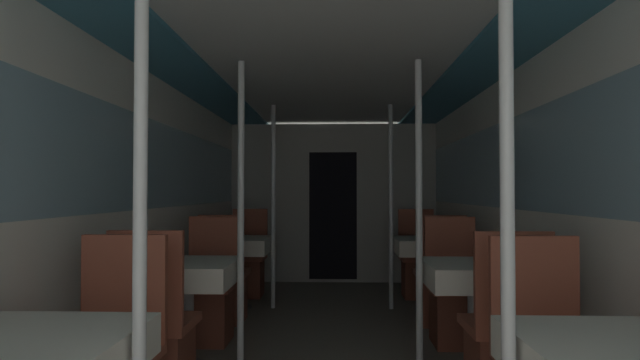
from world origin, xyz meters
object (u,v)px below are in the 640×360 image
at_px(support_pole_left_1, 241,214).
at_px(chair_right_far_1, 455,305).
at_px(dining_table_right_2, 427,249).
at_px(chair_right_far_2, 418,270).
at_px(support_pole_right_0, 508,238).
at_px(support_pole_right_2, 391,206).
at_px(dining_table_left_1, 187,277).
at_px(support_pole_left_0, 140,237).
at_px(chair_left_near_2, 225,289).
at_px(chair_right_near_2, 439,291).
at_px(support_pole_left_2, 273,206).
at_px(chair_right_near_1, 504,353).
at_px(support_pole_right_1, 419,214).
at_px(dining_table_left_2, 238,248).
at_px(chair_left_far_1, 208,303).
at_px(chair_left_far_2, 248,269).
at_px(chair_left_near_1, 156,350).
at_px(dining_table_right_1, 475,279).

height_order(support_pole_left_1, chair_right_far_1, support_pole_left_1).
xyz_separation_m(dining_table_right_2, chair_right_far_2, (0.00, 0.59, -0.32)).
bearing_deg(support_pole_right_0, support_pole_right_2, 90.00).
height_order(dining_table_left_1, chair_right_far_1, chair_right_far_1).
bearing_deg(support_pole_left_0, chair_right_far_1, 55.78).
relative_size(chair_right_far_1, support_pole_right_2, 0.47).
bearing_deg(chair_left_near_2, support_pole_right_2, 20.15).
bearing_deg(chair_right_near_2, support_pole_left_2, 159.85).
relative_size(support_pole_left_2, chair_right_near_1, 2.11).
height_order(dining_table_left_1, chair_right_far_2, chair_right_far_2).
xyz_separation_m(chair_right_near_1, support_pole_right_1, (-0.38, 0.59, 0.76)).
xyz_separation_m(dining_table_left_2, chair_right_near_1, (1.99, -2.37, -0.32)).
xyz_separation_m(dining_table_left_2, chair_right_far_2, (1.99, 0.59, -0.32)).
height_order(chair_left_far_1, support_pole_left_1, support_pole_left_1).
height_order(support_pole_left_0, chair_right_far_2, support_pole_left_0).
distance_m(dining_table_left_1, support_pole_right_1, 1.67).
distance_m(chair_left_far_1, support_pole_right_2, 2.14).
height_order(support_pole_left_0, support_pole_right_1, same).
bearing_deg(support_pole_right_0, chair_right_near_1, 72.36).
bearing_deg(dining_table_right_2, chair_right_far_2, 90.00).
relative_size(chair_left_far_2, support_pole_right_0, 0.47).
height_order(support_pole_left_0, dining_table_left_1, support_pole_left_0).
distance_m(dining_table_left_1, dining_table_left_2, 1.78).
distance_m(chair_left_near_1, dining_table_left_2, 2.39).
distance_m(chair_left_far_2, support_pole_right_0, 4.51).
bearing_deg(chair_right_far_2, support_pole_left_0, 68.77).
xyz_separation_m(chair_left_near_1, chair_right_near_2, (1.99, 1.78, 0.00)).
bearing_deg(support_pole_right_2, dining_table_right_2, -0.00).
distance_m(dining_table_right_1, chair_right_far_1, 0.67).
distance_m(dining_table_left_2, chair_left_near_2, 0.67).
bearing_deg(support_pole_right_2, support_pole_left_0, -109.14).
distance_m(chair_left_near_1, chair_right_near_1, 1.99).
xyz_separation_m(chair_left_far_1, dining_table_right_1, (1.99, -0.59, 0.32)).
distance_m(dining_table_left_1, support_pole_right_0, 2.44).
xyz_separation_m(chair_left_near_1, support_pole_left_2, (0.38, 2.37, 0.76)).
bearing_deg(dining_table_left_2, chair_left_far_1, -90.00).
distance_m(support_pole_left_2, support_pole_right_0, 3.76).
xyz_separation_m(dining_table_left_2, support_pole_right_0, (1.61, -3.55, 0.44)).
xyz_separation_m(dining_table_right_1, dining_table_right_2, (0.00, 1.78, 0.00)).
bearing_deg(dining_table_right_1, chair_right_far_1, 90.00).
relative_size(chair_left_near_1, chair_right_far_2, 1.00).
height_order(chair_left_near_1, support_pole_right_1, support_pole_right_1).
xyz_separation_m(chair_right_near_1, support_pole_right_2, (-0.38, 2.37, 0.76)).
height_order(chair_left_far_1, support_pole_right_1, support_pole_right_1).
bearing_deg(chair_right_far_2, dining_table_right_1, 90.00).
bearing_deg(chair_left_far_1, support_pole_left_2, -107.64).
relative_size(chair_left_far_1, chair_right_near_1, 1.00).
bearing_deg(support_pole_right_1, dining_table_right_2, 78.02).
height_order(dining_table_left_1, chair_left_near_1, chair_left_near_1).
bearing_deg(dining_table_right_1, chair_right_near_2, 90.00).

